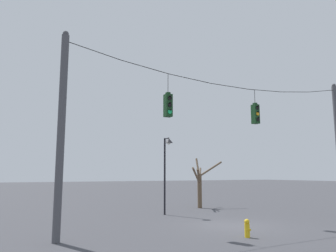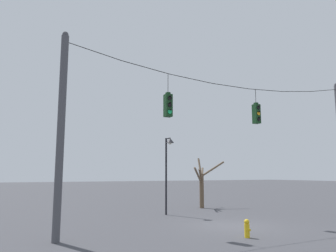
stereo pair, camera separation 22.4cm
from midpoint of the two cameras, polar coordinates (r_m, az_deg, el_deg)
ground_plane at (r=17.71m, az=11.76°, el=-16.69°), size 200.00×200.00×0.00m
utility_pole_left at (r=13.87m, az=-17.74°, el=-1.09°), size 0.31×0.31×8.59m
span_wire at (r=18.11m, az=11.29°, el=7.69°), size 17.39×0.03×0.89m
traffic_light_over_intersection at (r=15.67m, az=0.41°, el=3.65°), size 0.34×0.58×2.13m
traffic_light_near_left_pole at (r=18.81m, az=15.46°, el=2.09°), size 0.34×0.58×1.93m
street_lamp at (r=21.52m, az=0.37°, el=-5.12°), size 0.52×0.90×5.00m
bare_tree at (r=26.25m, az=6.26°, el=-9.81°), size 3.64×2.65×3.90m
fire_hydrant at (r=14.67m, az=14.04°, el=-16.90°), size 0.22×0.30×0.75m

